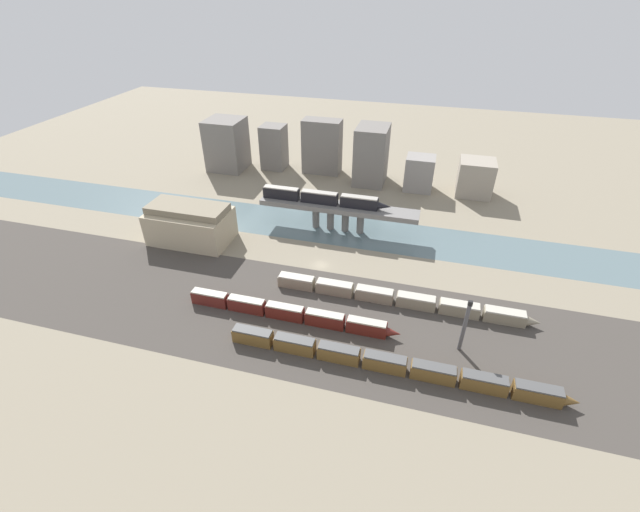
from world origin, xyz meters
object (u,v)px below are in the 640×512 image
at_px(train_yard_far, 400,299).
at_px(signal_tower, 465,326).
at_px(warehouse_building, 190,224).
at_px(train_on_bridge, 323,198).
at_px(train_yard_mid, 289,313).
at_px(train_yard_near, 390,364).

distance_m(train_yard_far, signal_tower, 20.97).
relative_size(warehouse_building, signal_tower, 1.77).
height_order(train_on_bridge, warehouse_building, train_on_bridge).
xyz_separation_m(train_on_bridge, warehouse_building, (-39.83, -19.41, -5.31)).
bearing_deg(signal_tower, warehouse_building, 161.84).
bearing_deg(train_yard_mid, train_yard_far, 26.49).
distance_m(train_yard_mid, warehouse_building, 52.24).
bearing_deg(warehouse_building, train_yard_mid, -33.31).
relative_size(train_yard_far, warehouse_building, 2.68).
xyz_separation_m(train_on_bridge, train_yard_far, (30.58, -34.61, -9.66)).
distance_m(train_yard_mid, train_yard_far, 30.04).
bearing_deg(train_on_bridge, train_yard_near, -62.00).
relative_size(train_on_bridge, warehouse_building, 1.70).
distance_m(train_on_bridge, train_yard_mid, 49.07).
bearing_deg(train_yard_mid, train_on_bridge, 94.39).
bearing_deg(train_on_bridge, warehouse_building, -154.02).
distance_m(train_yard_near, warehouse_building, 80.89).
xyz_separation_m(train_yard_near, warehouse_building, (-70.81, 38.87, 4.18)).
height_order(train_yard_near, signal_tower, signal_tower).
bearing_deg(train_yard_near, train_yard_far, 90.98).
relative_size(train_yard_near, train_yard_mid, 1.37).
bearing_deg(train_yard_mid, warehouse_building, 146.69).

